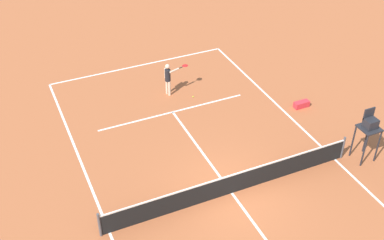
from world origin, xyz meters
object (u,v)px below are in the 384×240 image
at_px(player_serving, 169,76).
at_px(equipment_bag, 302,104).
at_px(umpire_chair, 369,127).
at_px(tennis_ball, 193,97).

bearing_deg(player_serving, equipment_bag, 37.60).
height_order(player_serving, umpire_chair, umpire_chair).
distance_m(player_serving, tennis_ball, 1.58).
distance_m(umpire_chair, equipment_bag, 4.49).
distance_m(tennis_ball, equipment_bag, 5.30).
height_order(umpire_chair, equipment_bag, umpire_chair).
height_order(player_serving, tennis_ball, player_serving).
relative_size(player_serving, tennis_ball, 25.20).
relative_size(player_serving, umpire_chair, 0.71).
xyz_separation_m(player_serving, tennis_ball, (-0.97, 0.77, -0.99)).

